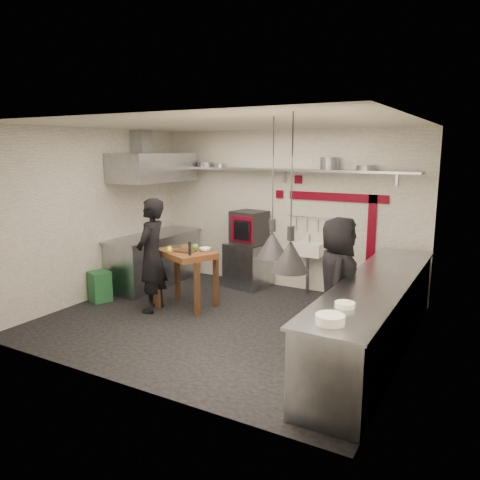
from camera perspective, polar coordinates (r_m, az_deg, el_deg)
The scene contains 47 objects.
floor at distance 6.90m, azimuth -1.94°, elevation -9.94°, with size 5.00×5.00×0.00m, color black.
ceiling at distance 6.45m, azimuth -2.11°, elevation 13.97°, with size 5.00×5.00×0.00m, color silver.
wall_back at distance 8.37m, azimuth 5.50°, elevation 3.65°, with size 5.00×0.04×2.80m, color white.
wall_front at distance 4.90m, azimuth -14.94°, elevation -1.95°, with size 5.00×0.04×2.80m, color white.
wall_left at distance 8.11m, azimuth -17.30°, elevation 2.95°, with size 0.04×4.20×2.80m, color white.
wall_right at distance 5.66m, azimuth 20.11°, elevation -0.52°, with size 0.04×4.20×2.80m, color white.
red_band_horiz at distance 7.99m, azimuth 11.74°, elevation 5.13°, with size 1.70×0.02×0.14m, color #630213.
red_band_vert at distance 7.89m, azimuth 15.75°, elevation 1.36°, with size 0.14×0.02×1.10m, color #630213.
red_tile_a at distance 8.21m, azimuth 7.12°, elevation 7.32°, with size 0.14×0.02×0.14m, color #630213.
red_tile_b at distance 8.37m, azimuth 4.85°, elevation 5.58°, with size 0.14×0.02×0.14m, color #630213.
back_shelf at distance 8.15m, azimuth 5.08°, elevation 8.53°, with size 4.60×0.34×0.04m, color gray.
shelf_bracket_left at distance 9.23m, azimuth -5.45°, elevation 8.19°, with size 0.04×0.06×0.24m, color gray.
shelf_bracket_mid at distance 8.29m, azimuth 5.50°, elevation 7.88°, with size 0.04×0.06×0.24m, color gray.
shelf_bracket_right at distance 7.72m, azimuth 18.59°, elevation 7.13°, with size 0.04×0.06×0.24m, color gray.
pan_far_left at distance 8.90m, azimuth -4.17°, elevation 9.17°, with size 0.26×0.26×0.09m, color gray.
pan_mid_left at distance 8.73m, azimuth -2.45°, elevation 9.09°, with size 0.22×0.22×0.07m, color gray.
stock_pot at distance 7.83m, azimuth 10.84°, elevation 9.16°, with size 0.30×0.30×0.20m, color gray.
pan_right at distance 7.66m, azimuth 15.10°, elevation 8.50°, with size 0.29×0.29×0.08m, color gray.
oven_stand at distance 8.50m, azimuth 0.99°, elevation -3.06°, with size 0.70×0.63×0.80m, color gray.
combi_oven at distance 8.40m, azimuth 1.14°, elevation 1.58°, with size 0.55×0.51×0.58m, color black.
oven_door at distance 8.16m, azimuth 0.23°, elevation 1.30°, with size 0.46×0.03×0.46m, color #630213.
oven_glass at distance 8.09m, azimuth 0.20°, elevation 1.21°, with size 0.34×0.02×0.34m, color black.
hand_sink at distance 8.11m, azimuth 8.46°, elevation -1.11°, with size 0.46×0.34×0.22m, color white.
sink_tap at distance 8.07m, azimuth 8.49°, elevation 0.13°, with size 0.03×0.03×0.14m, color gray.
sink_drain at distance 8.17m, azimuth 8.27°, elevation -4.18°, with size 0.06×0.06×0.66m, color gray.
utensil_rail at distance 8.14m, azimuth 8.92°, elevation 2.79°, with size 0.02×0.02×0.90m, color gray.
counter_right at distance 5.98m, azimuth 16.16°, elevation -9.16°, with size 0.70×3.80×0.90m, color gray.
counter_right_top at distance 5.84m, azimuth 16.40°, elevation -4.86°, with size 0.76×3.90×0.03m, color gray.
plate_stack at distance 4.31m, azimuth 10.93°, elevation -9.46°, with size 0.26×0.26×0.09m, color white.
small_bowl_right at distance 4.78m, azimuth 12.67°, elevation -7.71°, with size 0.20×0.20×0.05m, color white.
counter_left at distance 8.79m, azimuth -10.41°, elevation -2.43°, with size 0.70×1.90×0.90m, color gray.
counter_left_top at distance 8.70m, azimuth -10.51°, elevation 0.55°, with size 0.76×2.00×0.03m, color gray.
extractor_hood at distance 8.53m, azimuth -10.55°, elevation 8.70°, with size 0.78×1.60×0.50m, color gray.
hood_duct at distance 8.69m, azimuth -11.93°, elevation 11.33°, with size 0.28×0.28×0.50m, color gray.
green_bin at distance 8.06m, azimuth -16.72°, elevation -5.43°, with size 0.30×0.30×0.50m, color #236134.
prep_table at distance 7.41m, azimuth -6.53°, elevation -4.77°, with size 0.92×0.64×0.92m, color brown, non-canonical shape.
cutting_board at distance 7.22m, azimuth -6.66°, elevation -1.33°, with size 0.30×0.21×0.03m, color #4C2D1A.
pepper_mill at distance 6.95m, azimuth -6.14°, elevation -1.06°, with size 0.05×0.05×0.20m, color black.
lemon_a at distance 7.27m, azimuth -8.63°, elevation -1.07°, with size 0.08×0.08×0.08m, color yellow.
lemon_b at distance 7.19m, azimuth -8.62°, elevation -1.23°, with size 0.07×0.07×0.07m, color yellow.
veg_ball at distance 7.31m, azimuth -5.45°, elevation -0.85°, with size 0.10×0.10×0.10m, color #478E2E.
steel_tray at distance 7.55m, azimuth -7.96°, elevation -0.79°, with size 0.19×0.13×0.03m, color gray.
bowl at distance 7.22m, azimuth -4.27°, elevation -1.15°, with size 0.18×0.18×0.06m, color white.
heat_lamp_near at distance 5.02m, azimuth 4.03°, elevation 6.22°, with size 0.35×0.35×1.50m, color black, non-canonical shape.
heat_lamp_far at distance 4.35m, azimuth 6.30°, elevation 5.61°, with size 0.36×0.36×1.48m, color black, non-canonical shape.
chef_left at distance 7.25m, azimuth -10.72°, elevation -1.87°, with size 0.64×0.42×1.75m, color black.
chef_right at distance 6.09m, azimuth 11.81°, elevation -4.89°, with size 0.80×0.52×1.64m, color black.
Camera 1 is at (3.36, -5.49, 2.47)m, focal length 35.00 mm.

